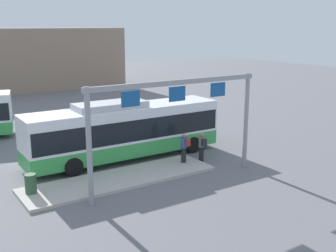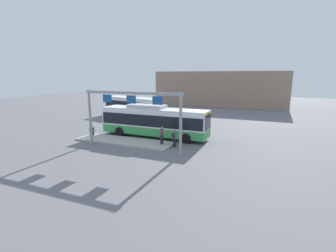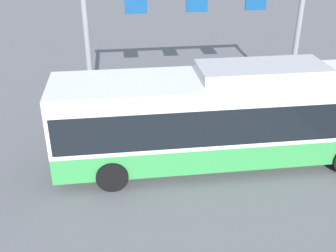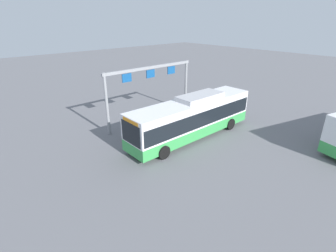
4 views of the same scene
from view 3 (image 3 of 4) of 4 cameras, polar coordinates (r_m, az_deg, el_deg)
ground_plane at (r=14.40m, az=8.52°, el=-4.78°), size 120.00×120.00×0.00m
platform_curb at (r=17.48m, az=11.75°, el=1.24°), size 10.00×2.80×0.16m
bus_main at (r=13.55m, az=9.07°, el=1.75°), size 11.75×2.79×3.46m
person_boarding at (r=15.99m, az=-6.04°, el=2.38°), size 0.36×0.54×1.67m
person_waiting_near at (r=16.02m, az=-1.58°, el=3.20°), size 0.53×0.61×1.67m
platform_sign_gantry at (r=17.43m, az=4.04°, el=14.54°), size 9.51×0.24×5.20m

